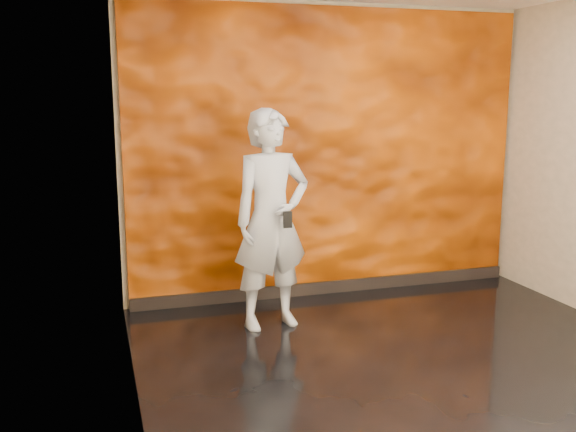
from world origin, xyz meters
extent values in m
cube|color=black|center=(0.00, 0.00, -0.01)|extent=(4.00, 4.00, 0.01)
cube|color=tan|center=(0.00, 2.00, 1.40)|extent=(4.00, 0.02, 2.80)
cube|color=tan|center=(-2.00, 0.00, 1.40)|extent=(0.02, 4.00, 2.80)
cube|color=#EB6005|center=(0.00, 1.96, 1.38)|extent=(3.90, 0.06, 2.75)
cube|color=black|center=(0.00, 1.92, 0.06)|extent=(3.90, 0.04, 0.12)
imported|color=#A6ABB7|center=(-0.80, 1.21, 0.92)|extent=(0.73, 0.55, 1.84)
cube|color=black|center=(-0.73, 0.97, 0.96)|extent=(0.07, 0.02, 0.14)
camera|label=1|loc=(-2.21, -3.84, 1.94)|focal=40.00mm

